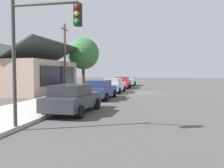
# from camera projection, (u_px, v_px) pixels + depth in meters

# --- Properties ---
(ground_plane) EXTENTS (120.00, 120.00, 0.00)m
(ground_plane) POSITION_uv_depth(u_px,v_px,m) (141.00, 93.00, 25.22)
(ground_plane) COLOR #4C4947
(sidewalk_curb) EXTENTS (60.00, 4.20, 0.16)m
(sidewalk_curb) POSITION_uv_depth(u_px,v_px,m) (91.00, 91.00, 26.30)
(sidewalk_curb) COLOR #B2AFA8
(sidewalk_curb) RESTS_ON ground
(car_charcoal) EXTENTS (4.77, 2.18, 1.59)m
(car_charcoal) POSITION_uv_depth(u_px,v_px,m) (73.00, 98.00, 12.86)
(car_charcoal) COLOR #2D3035
(car_charcoal) RESTS_ON ground
(car_navy) EXTENTS (4.91, 2.11, 1.59)m
(car_navy) POSITION_uv_depth(u_px,v_px,m) (100.00, 89.00, 19.42)
(car_navy) COLOR navy
(car_navy) RESTS_ON ground
(car_silver) EXTENTS (4.93, 2.10, 1.59)m
(car_silver) POSITION_uv_depth(u_px,v_px,m) (114.00, 85.00, 25.21)
(car_silver) COLOR silver
(car_silver) RESTS_ON ground
(car_cherry) EXTENTS (4.52, 2.11, 1.59)m
(car_cherry) POSITION_uv_depth(u_px,v_px,m) (122.00, 82.00, 31.23)
(car_cherry) COLOR red
(car_cherry) RESTS_ON ground
(car_skyblue) EXTENTS (4.67, 2.13, 1.59)m
(car_skyblue) POSITION_uv_depth(u_px,v_px,m) (129.00, 81.00, 37.70)
(car_skyblue) COLOR #8CB7E0
(car_skyblue) RESTS_ON ground
(storefront_building) EXTENTS (11.11, 7.28, 5.43)m
(storefront_building) POSITION_uv_depth(u_px,v_px,m) (30.00, 75.00, 25.46)
(storefront_building) COLOR tan
(storefront_building) RESTS_ON ground
(shade_tree) EXTENTS (4.37, 4.37, 6.95)m
(shade_tree) POSITION_uv_depth(u_px,v_px,m) (83.00, 54.00, 31.71)
(shade_tree) COLOR brown
(shade_tree) RESTS_ON ground
(traffic_light_main) EXTENTS (0.37, 2.79, 5.20)m
(traffic_light_main) POSITION_uv_depth(u_px,v_px,m) (39.00, 40.00, 8.66)
(traffic_light_main) COLOR #383833
(traffic_light_main) RESTS_ON ground
(utility_pole_wooden) EXTENTS (1.80, 0.24, 7.50)m
(utility_pole_wooden) POSITION_uv_depth(u_px,v_px,m) (65.00, 57.00, 25.39)
(utility_pole_wooden) COLOR brown
(utility_pole_wooden) RESTS_ON ground
(fire_hydrant_red) EXTENTS (0.22, 0.22, 0.71)m
(fire_hydrant_red) POSITION_uv_depth(u_px,v_px,m) (81.00, 94.00, 18.69)
(fire_hydrant_red) COLOR red
(fire_hydrant_red) RESTS_ON sidewalk_curb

